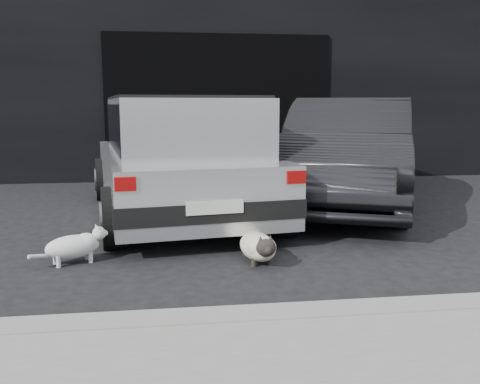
{
  "coord_description": "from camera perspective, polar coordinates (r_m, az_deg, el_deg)",
  "views": [
    {
      "loc": [
        0.04,
        -5.66,
        1.37
      ],
      "look_at": [
        0.73,
        -0.74,
        0.55
      ],
      "focal_mm": 40.0,
      "sensor_mm": 36.0,
      "label": 1
    }
  ],
  "objects": [
    {
      "name": "ground",
      "position": [
        5.82,
        -8.18,
        -4.38
      ],
      "size": [
        80.0,
        80.0,
        0.0
      ],
      "primitive_type": "plane",
      "color": "black",
      "rests_on": "ground"
    },
    {
      "name": "building_facade",
      "position": [
        11.75,
        -3.35,
        14.84
      ],
      "size": [
        34.0,
        4.0,
        5.0
      ],
      "primitive_type": "cube",
      "color": "black",
      "rests_on": "ground"
    },
    {
      "name": "garage_opening",
      "position": [
        9.7,
        -2.31,
        8.91
      ],
      "size": [
        4.0,
        0.1,
        2.6
      ],
      "primitive_type": "cube",
      "color": "black",
      "rests_on": "ground"
    },
    {
      "name": "curb",
      "position": [
        3.46,
        8.93,
        -13.04
      ],
      "size": [
        18.0,
        0.25,
        0.12
      ],
      "primitive_type": "cube",
      "color": "gray",
      "rests_on": "ground"
    },
    {
      "name": "silver_hatchback",
      "position": [
        6.55,
        -6.53,
        4.25
      ],
      "size": [
        2.39,
        4.17,
        1.46
      ],
      "rotation": [
        0.0,
        0.0,
        0.14
      ],
      "color": "silver",
      "rests_on": "ground"
    },
    {
      "name": "second_car",
      "position": [
        7.44,
        11.62,
        4.2
      ],
      "size": [
        3.18,
        4.68,
        1.46
      ],
      "primitive_type": "imported",
      "rotation": [
        0.0,
        0.0,
        -0.41
      ],
      "color": "black",
      "rests_on": "ground"
    },
    {
      "name": "cat_siamese",
      "position": [
        4.71,
        2.03,
        -5.86
      ],
      "size": [
        0.33,
        0.88,
        0.3
      ],
      "rotation": [
        0.0,
        0.0,
        3.21
      ],
      "color": "beige",
      "rests_on": "ground"
    },
    {
      "name": "cat_white",
      "position": [
        4.89,
        -17.07,
        -5.45
      ],
      "size": [
        0.64,
        0.41,
        0.33
      ],
      "rotation": [
        0.0,
        0.0,
        -1.15
      ],
      "color": "silver",
      "rests_on": "ground"
    }
  ]
}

